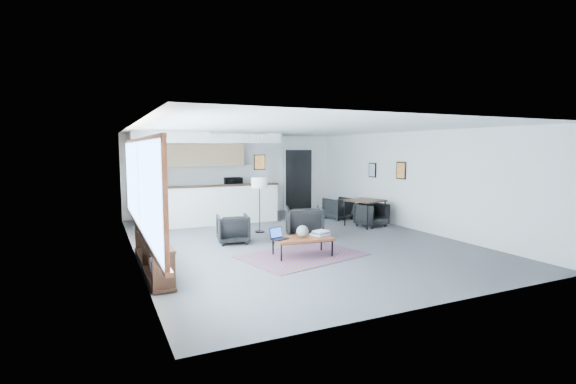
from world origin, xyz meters
name	(u,v)px	position (x,y,z in m)	size (l,w,h in m)	color
room	(294,185)	(0.00, 0.00, 1.30)	(7.02, 9.02, 2.62)	#4D4D4F
window	(139,188)	(-3.46, -0.90, 1.46)	(0.10, 5.95, 1.66)	#8CBFFF
console	(152,251)	(-3.30, -1.05, 0.33)	(0.35, 3.00, 0.80)	black
kitchenette	(204,174)	(-1.20, 3.71, 1.38)	(4.20, 1.96, 2.60)	white
doorway	(298,179)	(2.30, 4.42, 1.07)	(1.10, 0.12, 2.15)	black
track_light	(239,134)	(-0.59, 2.20, 2.53)	(1.60, 0.07, 0.15)	silver
wall_art_lower	(401,170)	(3.47, 0.40, 1.55)	(0.03, 0.38, 0.48)	black
wall_art_upper	(372,170)	(3.47, 1.70, 1.50)	(0.03, 0.34, 0.44)	black
kilim_rug	(302,256)	(-0.45, -1.36, 0.01)	(2.65, 2.10, 0.01)	#573442
coffee_table	(302,239)	(-0.45, -1.36, 0.35)	(1.21, 0.73, 0.38)	brown
laptop	(278,236)	(-0.95, -1.27, 0.44)	(0.38, 0.34, 0.22)	black
ceramic_pot	(303,231)	(-0.44, -1.35, 0.50)	(0.24, 0.24, 0.24)	gray
book_stack	(320,233)	(-0.02, -1.32, 0.42)	(0.40, 0.36, 0.10)	silver
coaster	(315,239)	(-0.31, -1.62, 0.38)	(0.14, 0.14, 0.01)	#E5590C
armchair_left	(233,227)	(-1.36, 0.36, 0.36)	(0.69, 0.65, 0.71)	black
armchair_right	(304,221)	(0.29, 0.03, 0.43)	(0.84, 0.78, 0.86)	black
floor_lamp	(259,185)	(-0.37, 1.25, 1.23)	(0.54, 0.54, 1.42)	black
dining_table	(365,202)	(2.59, 0.81, 0.67)	(1.09, 1.09, 0.74)	black
dining_chair_near	(372,216)	(2.72, 0.67, 0.31)	(0.59, 0.56, 0.61)	black
dining_chair_far	(338,209)	(2.52, 2.09, 0.31)	(0.61, 0.57, 0.62)	black
microwave	(233,181)	(-0.15, 4.15, 1.11)	(0.53, 0.29, 0.36)	black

